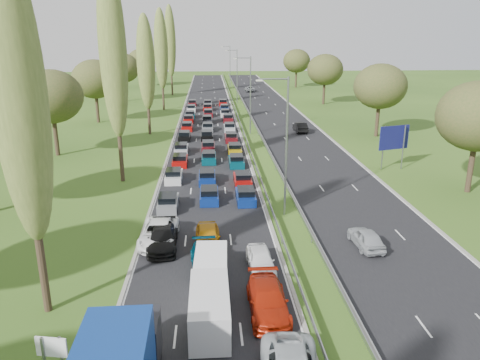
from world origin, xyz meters
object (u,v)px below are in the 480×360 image
object	(u,v)px
near_car_2	(159,233)
white_van_front	(210,307)
white_van_rear	(211,271)
direction_sign	(394,140)
info_sign	(52,351)
near_car_3	(163,238)

from	to	relation	value
near_car_2	white_van_front	bearing A→B (deg)	-68.56
white_van_rear	direction_sign	size ratio (longest dim) A/B	0.99
white_van_rear	info_sign	distance (m)	10.68
near_car_2	white_van_front	xyz separation A→B (m)	(3.82, -10.84, 0.28)
near_car_2	white_van_front	distance (m)	11.50
near_car_2	direction_sign	distance (m)	31.71
near_car_2	direction_sign	bearing A→B (deg)	38.58
white_van_front	info_sign	distance (m)	8.08
near_car_3	info_sign	size ratio (longest dim) A/B	2.51
direction_sign	near_car_2	bearing A→B (deg)	-143.45
white_van_front	direction_sign	size ratio (longest dim) A/B	1.04
direction_sign	white_van_front	bearing A→B (deg)	-126.02
near_car_2	info_sign	distance (m)	14.84
near_car_3	white_van_front	xyz separation A→B (m)	(3.45, -9.94, 0.33)
white_van_front	info_sign	size ratio (longest dim) A/B	2.56
near_car_2	direction_sign	world-z (taller)	direction_sign
near_car_2	near_car_3	bearing A→B (deg)	-65.89
white_van_front	direction_sign	xyz separation A→B (m)	(21.56, 29.65, 2.46)
info_sign	near_car_3	bearing A→B (deg)	74.38
info_sign	direction_sign	size ratio (longest dim) A/B	0.40
near_car_2	white_van_rear	distance (m)	7.74
direction_sign	white_van_rear	bearing A→B (deg)	-130.10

